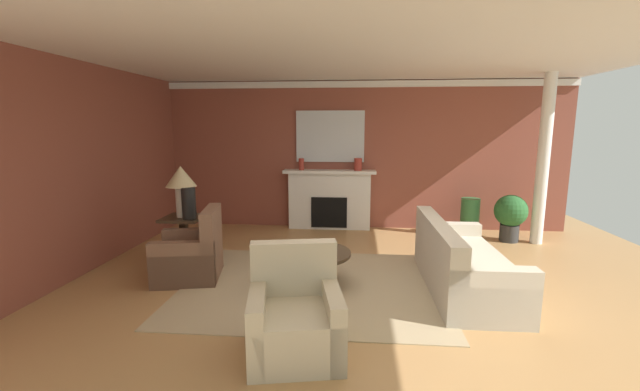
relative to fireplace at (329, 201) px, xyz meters
The scene contains 22 objects.
ground_plane 3.18m from the fireplace, 80.36° to the right, with size 9.68×9.68×0.00m, color tan.
wall_fireplace 1.05m from the fireplace, 21.88° to the left, with size 8.05×0.12×2.89m, color brown.
wall_window 4.38m from the fireplace, 139.45° to the right, with size 0.12×7.08×2.89m, color brown.
ceiling_panel 3.69m from the fireplace, 79.35° to the right, with size 8.05×7.08×0.06m, color white.
crown_moulding 2.31m from the fireplace, 13.98° to the left, with size 8.05×0.08×0.12m, color white.
area_rug 3.00m from the fireplace, 90.68° to the right, with size 3.24×2.67×0.01m, color tan.
fireplace is the anchor object (origin of this frame).
mantel_mirror 1.27m from the fireplace, 90.00° to the left, with size 1.33×0.04×0.99m, color silver.
sofa 3.44m from the fireplace, 57.70° to the right, with size 0.92×2.11×0.85m.
armchair_near_window 3.30m from the fireplace, 120.22° to the right, with size 0.94×0.94×0.95m.
armchair_facing_fireplace 4.49m from the fireplace, 90.11° to the right, with size 0.93×0.93×0.95m.
coffee_table 2.96m from the fireplace, 90.68° to the right, with size 1.00×1.00×0.45m.
side_table 3.01m from the fireplace, 132.05° to the right, with size 0.56×0.56×0.70m.
table_lamp 3.08m from the fireplace, 132.05° to the right, with size 0.44×0.44×0.75m.
vase_mantel_right 0.92m from the fireplace, ahead, with size 0.15×0.15×0.24m, color #9E3328.
vase_mantel_left 0.92m from the fireplace, behind, with size 0.10×0.10×0.23m, color #9E3328.
vase_on_side_table 3.02m from the fireplace, 128.39° to the right, with size 0.20×0.20×0.46m, color black.
vase_tall_corner 2.66m from the fireplace, ahead, with size 0.34×0.34×0.70m, color #33703D.
book_red_cover 3.03m from the fireplace, 88.40° to the right, with size 0.25×0.18×0.04m, color tan.
book_art_folio 3.01m from the fireplace, 92.14° to the right, with size 0.22×0.14×0.05m, color maroon.
potted_plant 3.30m from the fireplace, 11.02° to the right, with size 0.56×0.56×0.83m.
column_white 3.84m from the fireplace, 10.86° to the right, with size 0.20×0.20×2.89m, color white.
Camera 1 is at (-0.02, -4.70, 2.01)m, focal length 22.53 mm.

